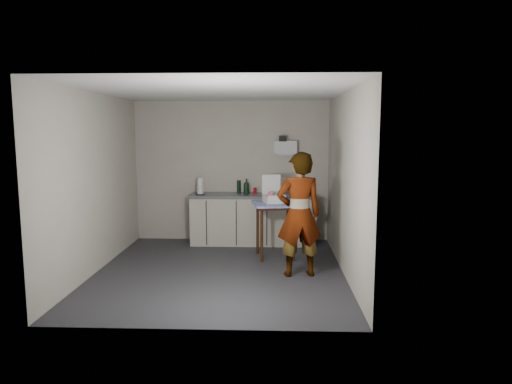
{
  "coord_description": "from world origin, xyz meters",
  "views": [
    {
      "loc": [
        0.77,
        -6.48,
        2.04
      ],
      "look_at": [
        0.51,
        0.45,
        1.12
      ],
      "focal_mm": 32.0,
      "sensor_mm": 36.0,
      "label": 1
    }
  ],
  "objects_px": {
    "kitchen_counter": "(252,220)",
    "dish_rack": "(291,191)",
    "paper_towel": "(200,187)",
    "soap_bottle": "(246,187)",
    "side_table": "(275,210)",
    "bakery_box": "(273,196)",
    "soda_can": "(255,191)",
    "standing_man": "(299,214)",
    "dark_bottle": "(239,187)"
  },
  "relations": [
    {
      "from": "dish_rack",
      "to": "bakery_box",
      "type": "xyz_separation_m",
      "value": [
        -0.32,
        -0.87,
        0.02
      ]
    },
    {
      "from": "side_table",
      "to": "paper_towel",
      "type": "bearing_deg",
      "value": 138.64
    },
    {
      "from": "standing_man",
      "to": "dish_rack",
      "type": "height_order",
      "value": "standing_man"
    },
    {
      "from": "side_table",
      "to": "soda_can",
      "type": "distance_m",
      "value": 1.06
    },
    {
      "from": "paper_towel",
      "to": "dish_rack",
      "type": "bearing_deg",
      "value": 2.84
    },
    {
      "from": "dish_rack",
      "to": "paper_towel",
      "type": "bearing_deg",
      "value": -177.16
    },
    {
      "from": "dark_bottle",
      "to": "side_table",
      "type": "bearing_deg",
      "value": -56.57
    },
    {
      "from": "soda_can",
      "to": "paper_towel",
      "type": "relative_size",
      "value": 0.38
    },
    {
      "from": "kitchen_counter",
      "to": "side_table",
      "type": "height_order",
      "value": "kitchen_counter"
    },
    {
      "from": "soap_bottle",
      "to": "bakery_box",
      "type": "bearing_deg",
      "value": -60.11
    },
    {
      "from": "standing_man",
      "to": "bakery_box",
      "type": "distance_m",
      "value": 1.05
    },
    {
      "from": "kitchen_counter",
      "to": "soap_bottle",
      "type": "height_order",
      "value": "soap_bottle"
    },
    {
      "from": "soap_bottle",
      "to": "kitchen_counter",
      "type": "bearing_deg",
      "value": 14.08
    },
    {
      "from": "standing_man",
      "to": "soda_can",
      "type": "xyz_separation_m",
      "value": [
        -0.7,
        1.9,
        0.09
      ]
    },
    {
      "from": "kitchen_counter",
      "to": "dark_bottle",
      "type": "bearing_deg",
      "value": 162.45
    },
    {
      "from": "standing_man",
      "to": "soap_bottle",
      "type": "distance_m",
      "value": 2.02
    },
    {
      "from": "side_table",
      "to": "paper_towel",
      "type": "distance_m",
      "value": 1.61
    },
    {
      "from": "standing_man",
      "to": "soap_bottle",
      "type": "relative_size",
      "value": 6.26
    },
    {
      "from": "soda_can",
      "to": "bakery_box",
      "type": "xyz_separation_m",
      "value": [
        0.34,
        -0.92,
        0.03
      ]
    },
    {
      "from": "paper_towel",
      "to": "soda_can",
      "type": "bearing_deg",
      "value": 7.65
    },
    {
      "from": "soap_bottle",
      "to": "dark_bottle",
      "type": "height_order",
      "value": "soap_bottle"
    },
    {
      "from": "standing_man",
      "to": "dark_bottle",
      "type": "xyz_separation_m",
      "value": [
        -0.99,
        1.93,
        0.15
      ]
    },
    {
      "from": "dish_rack",
      "to": "soap_bottle",
      "type": "bearing_deg",
      "value": -178.39
    },
    {
      "from": "soda_can",
      "to": "bakery_box",
      "type": "bearing_deg",
      "value": -69.94
    },
    {
      "from": "soap_bottle",
      "to": "standing_man",
      "type": "bearing_deg",
      "value": -65.13
    },
    {
      "from": "kitchen_counter",
      "to": "dish_rack",
      "type": "height_order",
      "value": "dish_rack"
    },
    {
      "from": "kitchen_counter",
      "to": "soda_can",
      "type": "distance_m",
      "value": 0.55
    },
    {
      "from": "side_table",
      "to": "soda_can",
      "type": "xyz_separation_m",
      "value": [
        -0.37,
        0.97,
        0.18
      ]
    },
    {
      "from": "side_table",
      "to": "dark_bottle",
      "type": "distance_m",
      "value": 1.23
    },
    {
      "from": "kitchen_counter",
      "to": "bakery_box",
      "type": "distance_m",
      "value": 1.12
    },
    {
      "from": "standing_man",
      "to": "bakery_box",
      "type": "xyz_separation_m",
      "value": [
        -0.36,
        0.98,
        0.12
      ]
    },
    {
      "from": "side_table",
      "to": "soda_can",
      "type": "relative_size",
      "value": 7.76
    },
    {
      "from": "side_table",
      "to": "soap_bottle",
      "type": "bearing_deg",
      "value": 110.67
    },
    {
      "from": "paper_towel",
      "to": "soap_bottle",
      "type": "bearing_deg",
      "value": 4.03
    },
    {
      "from": "dark_bottle",
      "to": "soda_can",
      "type": "bearing_deg",
      "value": -6.19
    },
    {
      "from": "kitchen_counter",
      "to": "standing_man",
      "type": "distance_m",
      "value": 2.05
    },
    {
      "from": "dark_bottle",
      "to": "paper_towel",
      "type": "height_order",
      "value": "paper_towel"
    },
    {
      "from": "soap_bottle",
      "to": "soda_can",
      "type": "height_order",
      "value": "soap_bottle"
    },
    {
      "from": "dish_rack",
      "to": "kitchen_counter",
      "type": "bearing_deg",
      "value": 179.69
    },
    {
      "from": "standing_man",
      "to": "soap_bottle",
      "type": "xyz_separation_m",
      "value": [
        -0.85,
        1.83,
        0.17
      ]
    },
    {
      "from": "bakery_box",
      "to": "dark_bottle",
      "type": "bearing_deg",
      "value": 107.15
    },
    {
      "from": "kitchen_counter",
      "to": "paper_towel",
      "type": "distance_m",
      "value": 1.13
    },
    {
      "from": "soap_bottle",
      "to": "dish_rack",
      "type": "xyz_separation_m",
      "value": [
        0.81,
        0.02,
        -0.08
      ]
    },
    {
      "from": "soda_can",
      "to": "bakery_box",
      "type": "relative_size",
      "value": 0.26
    },
    {
      "from": "standing_man",
      "to": "dark_bottle",
      "type": "relative_size",
      "value": 7.19
    },
    {
      "from": "standing_man",
      "to": "dish_rack",
      "type": "bearing_deg",
      "value": -98.7
    },
    {
      "from": "side_table",
      "to": "standing_man",
      "type": "relative_size",
      "value": 0.51
    },
    {
      "from": "kitchen_counter",
      "to": "dish_rack",
      "type": "relative_size",
      "value": 5.58
    },
    {
      "from": "bakery_box",
      "to": "soda_can",
      "type": "bearing_deg",
      "value": 93.72
    },
    {
      "from": "dark_bottle",
      "to": "bakery_box",
      "type": "relative_size",
      "value": 0.56
    }
  ]
}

